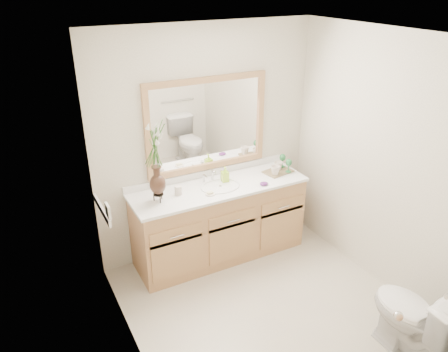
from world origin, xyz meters
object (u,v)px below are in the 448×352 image
flower_vase (155,152)px  tumbler (178,190)px  tray (278,171)px  toilet (414,319)px  soap_bottle (225,175)px

flower_vase → tumbler: 0.50m
flower_vase → tray: (1.38, 0.02, -0.49)m
toilet → tumbler: (-1.14, 1.96, 0.51)m
tumbler → soap_bottle: 0.55m
flower_vase → tray: flower_vase is taller
toilet → tumbler: bearing=-59.7°
flower_vase → soap_bottle: size_ratio=5.11×
flower_vase → tray: bearing=0.7°
toilet → soap_bottle: bearing=-73.4°
tumbler → toilet: bearing=-59.7°
toilet → flower_vase: 2.54m
flower_vase → tray: size_ratio=2.42×
flower_vase → tumbler: bearing=9.3°
tumbler → soap_bottle: soap_bottle is taller
flower_vase → soap_bottle: flower_vase is taller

